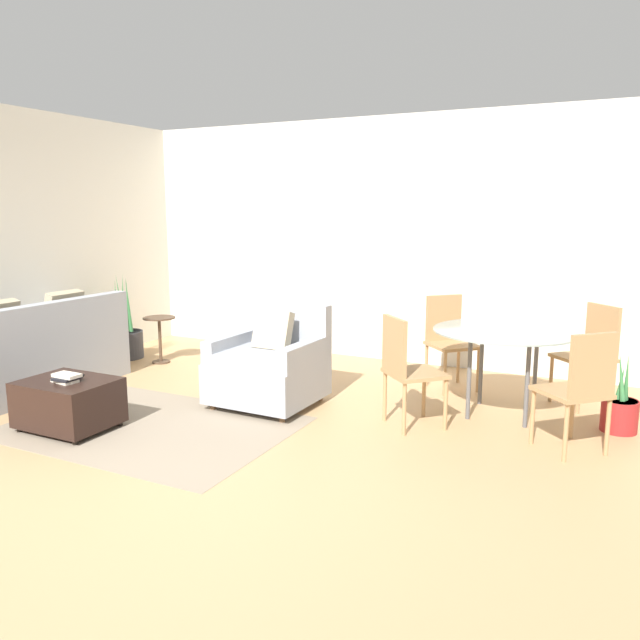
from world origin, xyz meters
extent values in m
plane|color=tan|center=(0.00, 0.00, 0.00)|extent=(20.00, 20.00, 0.00)
cube|color=silver|center=(0.00, 3.81, 1.38)|extent=(12.00, 0.06, 2.75)
cube|color=silver|center=(-2.99, 1.50, 1.38)|extent=(0.06, 12.00, 2.75)
cube|color=gray|center=(-0.69, 0.78, 0.00)|extent=(2.22, 1.60, 0.00)
cube|color=beige|center=(-0.69, 0.21, 0.00)|extent=(2.18, 0.06, 0.00)
cube|color=beige|center=(-0.69, 0.43, 0.00)|extent=(2.18, 0.06, 0.00)
cube|color=beige|center=(-0.69, 0.66, 0.00)|extent=(2.18, 0.06, 0.00)
cube|color=beige|center=(-0.69, 0.89, 0.00)|extent=(2.18, 0.06, 0.00)
cube|color=beige|center=(-0.69, 1.12, 0.00)|extent=(2.18, 0.06, 0.00)
cube|color=beige|center=(-0.69, 1.35, 0.00)|extent=(2.18, 0.06, 0.00)
cube|color=#999EA8|center=(-2.48, 1.05, 0.22)|extent=(0.89, 1.87, 0.44)
cube|color=#999EA8|center=(-2.10, 1.05, 0.66)|extent=(0.14, 1.87, 0.44)
cube|color=#999EA8|center=(-2.48, 1.92, 0.57)|extent=(0.82, 0.12, 0.26)
cube|color=tan|center=(-2.39, 1.47, 0.72)|extent=(0.19, 0.40, 0.41)
cube|color=#999EA8|center=(-0.15, 1.69, 0.23)|extent=(0.89, 0.85, 0.35)
cube|color=#999EA8|center=(-0.15, 1.66, 0.46)|extent=(0.65, 0.72, 0.10)
cube|color=#999EA8|center=(-0.14, 2.05, 0.64)|extent=(0.87, 0.14, 0.47)
cube|color=#999EA8|center=(-0.52, 1.70, 0.51)|extent=(0.14, 0.76, 0.20)
cube|color=#999EA8|center=(0.23, 1.68, 0.51)|extent=(0.14, 0.76, 0.20)
cylinder|color=brown|center=(-0.51, 1.37, 0.03)|extent=(0.05, 0.05, 0.06)
cylinder|color=brown|center=(0.20, 1.35, 0.03)|extent=(0.05, 0.05, 0.06)
cylinder|color=brown|center=(-0.49, 2.03, 0.03)|extent=(0.05, 0.05, 0.06)
cylinder|color=brown|center=(0.22, 2.02, 0.03)|extent=(0.05, 0.05, 0.06)
cube|color=tan|center=(-0.14, 1.80, 0.66)|extent=(0.35, 0.21, 0.36)
cube|color=black|center=(-1.24, 0.46, 0.22)|extent=(0.71, 0.56, 0.36)
cylinder|color=black|center=(-1.54, 0.23, 0.02)|extent=(0.04, 0.04, 0.04)
cylinder|color=black|center=(-0.93, 0.23, 0.02)|extent=(0.04, 0.04, 0.04)
cylinder|color=black|center=(-1.54, 0.69, 0.02)|extent=(0.04, 0.04, 0.04)
cylinder|color=black|center=(-0.93, 0.69, 0.02)|extent=(0.04, 0.04, 0.04)
cube|color=beige|center=(-1.21, 0.41, 0.41)|extent=(0.21, 0.15, 0.02)
cube|color=black|center=(-1.19, 0.42, 0.43)|extent=(0.17, 0.18, 0.02)
cube|color=beige|center=(-1.20, 0.42, 0.45)|extent=(0.21, 0.13, 0.03)
cube|color=black|center=(-1.22, 0.56, 0.41)|extent=(0.11, 0.14, 0.01)
cylinder|color=#333338|center=(-2.57, 2.50, 0.16)|extent=(0.39, 0.39, 0.32)
cylinder|color=black|center=(-2.57, 2.50, 0.31)|extent=(0.36, 0.36, 0.02)
cone|color=#387A42|center=(-2.50, 2.49, 0.65)|extent=(0.05, 0.09, 0.66)
cone|color=#387A42|center=(-2.56, 2.53, 0.62)|extent=(0.08, 0.06, 0.60)
cone|color=#387A42|center=(-2.64, 2.55, 0.65)|extent=(0.07, 0.08, 0.67)
cone|color=#387A42|center=(-2.64, 2.44, 0.62)|extent=(0.07, 0.08, 0.61)
cone|color=#387A42|center=(-2.55, 2.43, 0.66)|extent=(0.13, 0.07, 0.68)
cylinder|color=#4C3828|center=(-2.05, 2.49, 0.52)|extent=(0.36, 0.36, 0.02)
cylinder|color=#4C3828|center=(-2.05, 2.49, 0.26)|extent=(0.04, 0.04, 0.49)
cylinder|color=#4C3828|center=(-2.05, 2.49, 0.01)|extent=(0.20, 0.20, 0.02)
cylinder|color=#8C9E99|center=(1.78, 2.34, 0.73)|extent=(1.19, 1.19, 0.01)
cylinder|color=#59595B|center=(1.55, 2.11, 0.36)|extent=(0.04, 0.04, 0.72)
cylinder|color=#59595B|center=(2.01, 2.11, 0.36)|extent=(0.04, 0.04, 0.72)
cylinder|color=#59595B|center=(1.55, 2.57, 0.36)|extent=(0.04, 0.04, 0.72)
cylinder|color=#59595B|center=(2.01, 2.57, 0.36)|extent=(0.04, 0.04, 0.72)
cube|color=tan|center=(1.20, 1.76, 0.43)|extent=(0.59, 0.59, 0.03)
cube|color=tan|center=(1.06, 1.63, 0.68)|extent=(0.29, 0.29, 0.45)
cylinder|color=tan|center=(1.45, 1.76, 0.21)|extent=(0.03, 0.03, 0.42)
cylinder|color=tan|center=(1.20, 2.01, 0.21)|extent=(0.03, 0.03, 0.42)
cylinder|color=tan|center=(1.20, 1.51, 0.21)|extent=(0.03, 0.03, 0.42)
cylinder|color=tan|center=(0.94, 1.76, 0.21)|extent=(0.03, 0.03, 0.42)
cube|color=tan|center=(2.36, 1.76, 0.43)|extent=(0.59, 0.59, 0.03)
cube|color=tan|center=(2.50, 1.63, 0.68)|extent=(0.29, 0.29, 0.45)
cylinder|color=tan|center=(2.36, 2.01, 0.21)|extent=(0.03, 0.03, 0.42)
cylinder|color=tan|center=(2.11, 1.76, 0.21)|extent=(0.03, 0.03, 0.42)
cylinder|color=tan|center=(2.62, 1.76, 0.21)|extent=(0.03, 0.03, 0.42)
cylinder|color=tan|center=(2.36, 1.51, 0.21)|extent=(0.03, 0.03, 0.42)
cube|color=tan|center=(1.20, 2.93, 0.43)|extent=(0.59, 0.59, 0.03)
cube|color=tan|center=(1.06, 3.06, 0.68)|extent=(0.29, 0.29, 0.45)
cylinder|color=tan|center=(1.20, 2.67, 0.21)|extent=(0.03, 0.03, 0.42)
cylinder|color=tan|center=(1.45, 2.93, 0.21)|extent=(0.03, 0.03, 0.42)
cylinder|color=tan|center=(0.94, 2.93, 0.21)|extent=(0.03, 0.03, 0.42)
cylinder|color=tan|center=(1.20, 3.18, 0.21)|extent=(0.03, 0.03, 0.42)
cube|color=tan|center=(2.36, 2.93, 0.43)|extent=(0.59, 0.59, 0.03)
cube|color=tan|center=(2.50, 3.06, 0.68)|extent=(0.29, 0.29, 0.45)
cylinder|color=tan|center=(2.11, 2.93, 0.21)|extent=(0.03, 0.03, 0.42)
cylinder|color=tan|center=(2.36, 2.67, 0.21)|extent=(0.03, 0.03, 0.42)
cylinder|color=tan|center=(2.36, 3.18, 0.21)|extent=(0.03, 0.03, 0.42)
cylinder|color=tan|center=(2.62, 2.93, 0.21)|extent=(0.03, 0.03, 0.42)
cylinder|color=maroon|center=(2.69, 2.35, 0.13)|extent=(0.28, 0.28, 0.26)
cylinder|color=black|center=(2.69, 2.35, 0.25)|extent=(0.25, 0.25, 0.02)
cone|color=#387A42|center=(2.72, 2.35, 0.44)|extent=(0.05, 0.08, 0.38)
cone|color=#387A42|center=(2.68, 2.37, 0.39)|extent=(0.08, 0.06, 0.28)
cone|color=#387A42|center=(2.68, 2.33, 0.45)|extent=(0.09, 0.07, 0.39)
camera|label=1|loc=(2.66, -2.91, 1.73)|focal=35.00mm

